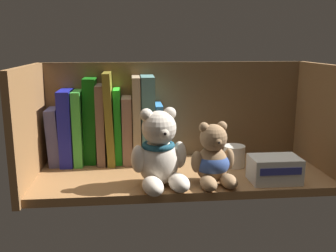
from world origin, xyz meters
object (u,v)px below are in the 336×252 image
book_9 (147,118)px  pillar_candle (234,156)px  book_6 (118,125)px  book_0 (56,135)px  book_4 (102,123)px  book_7 (127,129)px  small_product_box (274,169)px  book_2 (80,126)px  book_8 (136,119)px  book_5 (110,117)px  teddy_bear_larger (160,154)px  teddy_bear_smaller (213,160)px  book_1 (68,126)px  book_3 (91,120)px  book_10 (158,131)px

book_9 → pillar_candle: (22.59, -8.58, -9.02)cm
book_6 → book_0: bearing=180.0°
book_0 → book_4: 12.81cm
book_7 → small_product_box: bearing=-30.7°
book_0 → book_6: bearing=0.0°
book_2 → small_product_box: book_2 is taller
book_2 → book_8: book_8 is taller
book_5 → teddy_bear_larger: bearing=-60.0°
book_4 → teddy_bear_smaller: book_4 is taller
book_1 → teddy_bear_larger: size_ratio=1.11×
book_1 → teddy_bear_larger: (23.44, -20.88, -2.32)cm
book_6 → teddy_bear_smaller: 30.55cm
book_4 → book_5: size_ratio=0.87×
book_7 → book_8: 3.80cm
book_0 → book_1: (3.38, 0.00, 2.45)cm
book_4 → book_7: 7.17cm
book_3 → teddy_bear_larger: 27.42cm
book_7 → pillar_candle: (28.24, -8.58, -6.19)cm
book_2 → book_0: bearing=180.0°
teddy_bear_larger → small_product_box: (27.28, 0.25, -4.71)cm
book_1 → pillar_candle: 45.65cm
book_4 → book_8: book_8 is taller
book_4 → small_product_box: (41.67, -20.63, -7.68)cm
book_2 → teddy_bear_smaller: (32.86, -20.35, -4.20)cm
book_0 → book_2: 6.85cm
book_1 → small_product_box: book_1 is taller
book_2 → book_4: bearing=0.0°
book_5 → small_product_box: bearing=-27.7°
book_3 → teddy_bear_smaller: (29.83, -20.35, -5.79)cm
book_0 → book_8: (21.99, 0.00, 4.16)cm
book_2 → book_9: (18.61, 0.00, 1.88)cm
book_3 → book_5: bearing=0.0°
book_1 → small_product_box: (50.72, -20.63, -7.03)cm
book_3 → book_6: (7.46, 0.00, -1.43)cm
book_0 → book_5: (14.76, 0.00, 4.72)cm
book_3 → book_6: 7.60cm
book_7 → book_8: (2.60, 0.00, 2.77)cm
book_5 → small_product_box: (39.34, -20.63, -9.30)cm
book_0 → book_10: bearing=0.0°
teddy_bear_larger → book_0: bearing=142.1°
book_8 → book_10: bearing=0.0°
book_2 → book_3: size_ratio=0.86×
book_3 → teddy_bear_larger: size_ratio=1.27×
book_3 → small_product_box: size_ratio=2.02×
book_3 → book_8: book_8 is taller
book_0 → book_4: (12.42, 0.00, 3.10)cm
pillar_candle → small_product_box: size_ratio=0.50×
book_6 → book_8: (5.07, 0.00, 1.65)cm
book_6 → small_product_box: bearing=-29.0°
book_6 → book_9: bearing=0.0°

